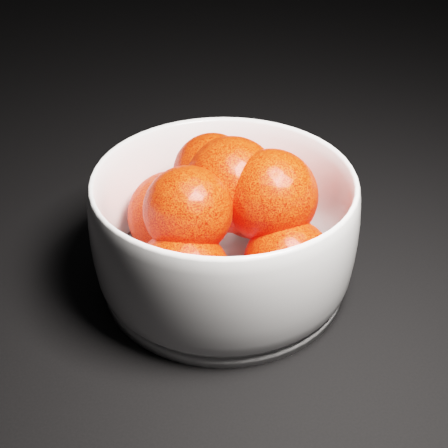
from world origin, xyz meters
name	(u,v)px	position (x,y,z in m)	size (l,w,h in m)	color
ground	(415,336)	(0.00, 0.00, 0.00)	(3.00, 3.00, 0.00)	black
bowl	(224,229)	(-0.12, 0.13, 0.06)	(0.24, 0.24, 0.12)	white
orange_pile	(223,214)	(-0.12, 0.13, 0.07)	(0.18, 0.19, 0.13)	#FF1F07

